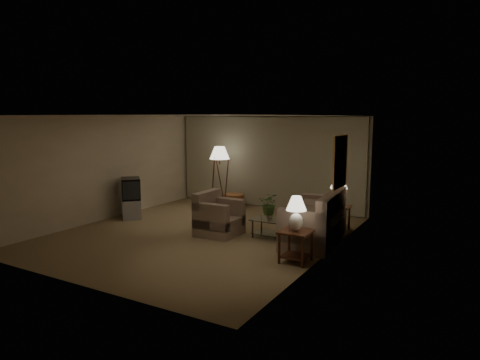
{
  "coord_description": "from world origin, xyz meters",
  "views": [
    {
      "loc": [
        5.56,
        -7.88,
        2.67
      ],
      "look_at": [
        0.69,
        0.6,
        1.23
      ],
      "focal_mm": 32.0,
      "sensor_mm": 36.0,
      "label": 1
    }
  ],
  "objects_px": {
    "floor_lamp": "(220,176)",
    "vase": "(269,216)",
    "sofa": "(314,223)",
    "ottoman": "(234,201)",
    "armchair": "(219,218)",
    "coffee_table": "(275,226)",
    "tv_cabinet": "(131,208)",
    "crt_tv": "(131,189)",
    "side_table_far": "(338,214)",
    "table_lamp_near": "(296,210)",
    "table_lamp_far": "(339,189)",
    "side_table_near": "(296,240)"
  },
  "relations": [
    {
      "from": "floor_lamp",
      "to": "vase",
      "type": "distance_m",
      "value": 3.52
    },
    {
      "from": "sofa",
      "to": "ottoman",
      "type": "height_order",
      "value": "sofa"
    },
    {
      "from": "armchair",
      "to": "vase",
      "type": "relative_size",
      "value": 5.98
    },
    {
      "from": "coffee_table",
      "to": "tv_cabinet",
      "type": "height_order",
      "value": "tv_cabinet"
    },
    {
      "from": "armchair",
      "to": "vase",
      "type": "xyz_separation_m",
      "value": [
        1.08,
        0.38,
        0.11
      ]
    },
    {
      "from": "armchair",
      "to": "crt_tv",
      "type": "bearing_deg",
      "value": 83.65
    },
    {
      "from": "vase",
      "to": "coffee_table",
      "type": "bearing_deg",
      "value": 0.0
    },
    {
      "from": "side_table_far",
      "to": "table_lamp_near",
      "type": "relative_size",
      "value": 0.93
    },
    {
      "from": "table_lamp_far",
      "to": "crt_tv",
      "type": "relative_size",
      "value": 0.85
    },
    {
      "from": "coffee_table",
      "to": "vase",
      "type": "distance_m",
      "value": 0.27
    },
    {
      "from": "coffee_table",
      "to": "side_table_far",
      "type": "bearing_deg",
      "value": 53.56
    },
    {
      "from": "table_lamp_far",
      "to": "ottoman",
      "type": "xyz_separation_m",
      "value": [
        -3.46,
        1.03,
        -0.81
      ]
    },
    {
      "from": "crt_tv",
      "to": "side_table_far",
      "type": "bearing_deg",
      "value": 59.5
    },
    {
      "from": "armchair",
      "to": "side_table_near",
      "type": "distance_m",
      "value": 2.4
    },
    {
      "from": "table_lamp_far",
      "to": "tv_cabinet",
      "type": "bearing_deg",
      "value": -164.36
    },
    {
      "from": "ottoman",
      "to": "vase",
      "type": "xyz_separation_m",
      "value": [
        2.32,
        -2.38,
        0.3
      ]
    },
    {
      "from": "tv_cabinet",
      "to": "crt_tv",
      "type": "relative_size",
      "value": 1.08
    },
    {
      "from": "ottoman",
      "to": "table_lamp_near",
      "type": "bearing_deg",
      "value": -46.34
    },
    {
      "from": "crt_tv",
      "to": "ottoman",
      "type": "relative_size",
      "value": 1.35
    },
    {
      "from": "table_lamp_far",
      "to": "vase",
      "type": "height_order",
      "value": "table_lamp_far"
    },
    {
      "from": "floor_lamp",
      "to": "ottoman",
      "type": "height_order",
      "value": "floor_lamp"
    },
    {
      "from": "table_lamp_near",
      "to": "floor_lamp",
      "type": "distance_m",
      "value": 5.18
    },
    {
      "from": "table_lamp_near",
      "to": "ottoman",
      "type": "bearing_deg",
      "value": 133.66
    },
    {
      "from": "table_lamp_far",
      "to": "crt_tv",
      "type": "bearing_deg",
      "value": -164.36
    },
    {
      "from": "side_table_near",
      "to": "side_table_far",
      "type": "xyz_separation_m",
      "value": [
        0.0,
        2.6,
        -0.01
      ]
    },
    {
      "from": "side_table_far",
      "to": "armchair",
      "type": "bearing_deg",
      "value": -142.27
    },
    {
      "from": "sofa",
      "to": "side_table_near",
      "type": "xyz_separation_m",
      "value": [
        0.15,
        -1.35,
        -0.03
      ]
    },
    {
      "from": "table_lamp_far",
      "to": "tv_cabinet",
      "type": "relative_size",
      "value": 0.79
    },
    {
      "from": "side_table_near",
      "to": "table_lamp_far",
      "type": "relative_size",
      "value": 0.87
    },
    {
      "from": "tv_cabinet",
      "to": "ottoman",
      "type": "height_order",
      "value": "tv_cabinet"
    },
    {
      "from": "ottoman",
      "to": "sofa",
      "type": "bearing_deg",
      "value": -34.52
    },
    {
      "from": "sofa",
      "to": "crt_tv",
      "type": "height_order",
      "value": "crt_tv"
    },
    {
      "from": "ottoman",
      "to": "vase",
      "type": "bearing_deg",
      "value": -45.76
    },
    {
      "from": "side_table_near",
      "to": "floor_lamp",
      "type": "xyz_separation_m",
      "value": [
        -3.86,
        3.45,
        0.54
      ]
    },
    {
      "from": "vase",
      "to": "side_table_far",
      "type": "bearing_deg",
      "value": 49.65
    },
    {
      "from": "sofa",
      "to": "table_lamp_far",
      "type": "distance_m",
      "value": 1.38
    },
    {
      "from": "table_lamp_near",
      "to": "side_table_near",
      "type": "bearing_deg",
      "value": -90.0
    },
    {
      "from": "armchair",
      "to": "crt_tv",
      "type": "xyz_separation_m",
      "value": [
        -2.97,
        0.27,
        0.4
      ]
    },
    {
      "from": "side_table_far",
      "to": "vase",
      "type": "relative_size",
      "value": 3.74
    },
    {
      "from": "coffee_table",
      "to": "crt_tv",
      "type": "bearing_deg",
      "value": -178.55
    },
    {
      "from": "armchair",
      "to": "floor_lamp",
      "type": "bearing_deg",
      "value": 31.14
    },
    {
      "from": "side_table_near",
      "to": "side_table_far",
      "type": "relative_size",
      "value": 1.0
    },
    {
      "from": "table_lamp_near",
      "to": "crt_tv",
      "type": "bearing_deg",
      "value": 167.59
    },
    {
      "from": "side_table_far",
      "to": "crt_tv",
      "type": "bearing_deg",
      "value": -164.36
    },
    {
      "from": "sofa",
      "to": "crt_tv",
      "type": "relative_size",
      "value": 2.69
    },
    {
      "from": "side_table_far",
      "to": "vase",
      "type": "xyz_separation_m",
      "value": [
        -1.15,
        -1.35,
        0.09
      ]
    },
    {
      "from": "tv_cabinet",
      "to": "floor_lamp",
      "type": "xyz_separation_m",
      "value": [
        1.34,
        2.31,
        0.7
      ]
    },
    {
      "from": "tv_cabinet",
      "to": "ottoman",
      "type": "distance_m",
      "value": 3.03
    },
    {
      "from": "crt_tv",
      "to": "ottoman",
      "type": "distance_m",
      "value": 3.09
    },
    {
      "from": "vase",
      "to": "tv_cabinet",
      "type": "bearing_deg",
      "value": -178.5
    }
  ]
}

